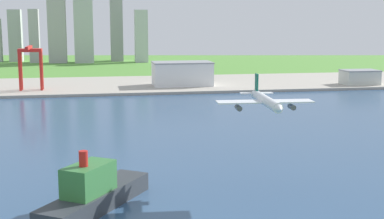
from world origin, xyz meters
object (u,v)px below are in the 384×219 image
at_px(warehouse_main, 182,73).
at_px(port_crane_red, 30,59).
at_px(airplane_landing, 266,101).
at_px(warehouse_annex, 360,77).
at_px(container_barge, 94,193).

bearing_deg(warehouse_main, port_crane_red, -174.58).
xyz_separation_m(airplane_landing, warehouse_annex, (191.77, 300.71, -25.64)).
bearing_deg(port_crane_red, warehouse_annex, -1.77).
bearing_deg(warehouse_annex, warehouse_main, 172.45).
distance_m(airplane_landing, warehouse_annex, 357.58).
distance_m(container_barge, port_crane_red, 324.90).
bearing_deg(warehouse_main, container_barge, -104.28).
bearing_deg(warehouse_main, warehouse_annex, -7.55).
distance_m(port_crane_red, warehouse_annex, 310.45).
bearing_deg(airplane_landing, container_barge, -171.79).
bearing_deg(container_barge, warehouse_main, 75.72).
relative_size(airplane_landing, port_crane_red, 0.99).
relative_size(airplane_landing, warehouse_main, 0.70).
bearing_deg(port_crane_red, container_barge, -80.47).
relative_size(container_barge, warehouse_main, 0.92).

